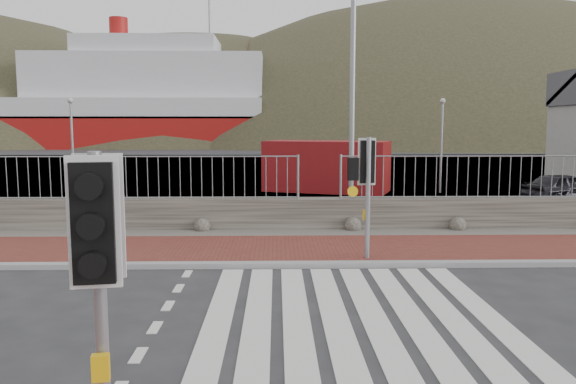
{
  "coord_description": "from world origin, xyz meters",
  "views": [
    {
      "loc": [
        -1.2,
        -8.5,
        2.97
      ],
      "look_at": [
        -0.97,
        3.0,
        1.59
      ],
      "focal_mm": 35.0,
      "sensor_mm": 36.0,
      "label": 1
    }
  ],
  "objects_px": {
    "traffic_signal_near": "(98,248)",
    "traffic_signal_far": "(367,172)",
    "ferry": "(102,107)",
    "streetlight": "(358,54)",
    "shipping_container": "(327,166)",
    "car_a": "(563,187)"
  },
  "relations": [
    {
      "from": "traffic_signal_near",
      "to": "traffic_signal_far",
      "type": "relative_size",
      "value": 1.02
    },
    {
      "from": "ferry",
      "to": "traffic_signal_near",
      "type": "relative_size",
      "value": 18.07
    },
    {
      "from": "traffic_signal_near",
      "to": "streetlight",
      "type": "height_order",
      "value": "streetlight"
    },
    {
      "from": "ferry",
      "to": "shipping_container",
      "type": "bearing_deg",
      "value": -63.38
    },
    {
      "from": "traffic_signal_far",
      "to": "streetlight",
      "type": "xyz_separation_m",
      "value": [
        0.44,
        4.62,
        3.05
      ]
    },
    {
      "from": "ferry",
      "to": "car_a",
      "type": "xyz_separation_m",
      "value": [
        34.62,
        -54.93,
        -4.8
      ]
    },
    {
      "from": "ferry",
      "to": "streetlight",
      "type": "xyz_separation_m",
      "value": [
        25.83,
        -59.82,
        -0.35
      ]
    },
    {
      "from": "ferry",
      "to": "traffic_signal_far",
      "type": "distance_m",
      "value": 69.34
    },
    {
      "from": "shipping_container",
      "to": "car_a",
      "type": "bearing_deg",
      "value": -2.01
    },
    {
      "from": "traffic_signal_far",
      "to": "streetlight",
      "type": "relative_size",
      "value": 0.3
    },
    {
      "from": "shipping_container",
      "to": "ferry",
      "type": "bearing_deg",
      "value": 136.84
    },
    {
      "from": "streetlight",
      "to": "shipping_container",
      "type": "relative_size",
      "value": 1.64
    },
    {
      "from": "ferry",
      "to": "streetlight",
      "type": "relative_size",
      "value": 5.61
    },
    {
      "from": "traffic_signal_far",
      "to": "shipping_container",
      "type": "relative_size",
      "value": 0.5
    },
    {
      "from": "car_a",
      "to": "shipping_container",
      "type": "bearing_deg",
      "value": 48.12
    },
    {
      "from": "streetlight",
      "to": "shipping_container",
      "type": "height_order",
      "value": "streetlight"
    },
    {
      "from": "traffic_signal_far",
      "to": "shipping_container",
      "type": "bearing_deg",
      "value": -98.4
    },
    {
      "from": "traffic_signal_near",
      "to": "car_a",
      "type": "xyz_separation_m",
      "value": [
        12.61,
        17.03,
        -1.43
      ]
    },
    {
      "from": "traffic_signal_near",
      "to": "streetlight",
      "type": "distance_m",
      "value": 13.08
    },
    {
      "from": "traffic_signal_near",
      "to": "shipping_container",
      "type": "bearing_deg",
      "value": 70.93
    },
    {
      "from": "traffic_signal_near",
      "to": "streetlight",
      "type": "bearing_deg",
      "value": 63.61
    },
    {
      "from": "ferry",
      "to": "shipping_container",
      "type": "distance_m",
      "value": 57.52
    }
  ]
}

